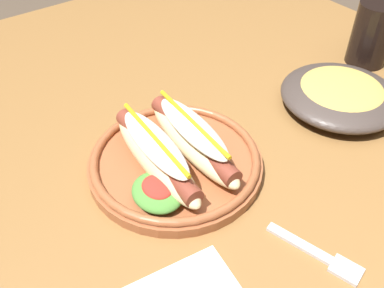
{
  "coord_description": "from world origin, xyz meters",
  "views": [
    {
      "loc": [
        0.33,
        -0.34,
        1.18
      ],
      "look_at": [
        -0.03,
        -0.07,
        0.77
      ],
      "focal_mm": 39.93,
      "sensor_mm": 36.0,
      "label": 1
    }
  ],
  "objects_px": {
    "hot_dog_plate": "(174,156)",
    "side_bowl": "(340,94)",
    "fork": "(321,256)",
    "soda_cup": "(372,34)"
  },
  "relations": [
    {
      "from": "fork",
      "to": "soda_cup",
      "type": "distance_m",
      "value": 0.49
    },
    {
      "from": "soda_cup",
      "to": "hot_dog_plate",
      "type": "bearing_deg",
      "value": -87.6
    },
    {
      "from": "hot_dog_plate",
      "to": "side_bowl",
      "type": "distance_m",
      "value": 0.31
    },
    {
      "from": "hot_dog_plate",
      "to": "fork",
      "type": "distance_m",
      "value": 0.23
    },
    {
      "from": "fork",
      "to": "hot_dog_plate",
      "type": "bearing_deg",
      "value": 178.09
    },
    {
      "from": "fork",
      "to": "side_bowl",
      "type": "bearing_deg",
      "value": 109.94
    },
    {
      "from": "hot_dog_plate",
      "to": "side_bowl",
      "type": "relative_size",
      "value": 1.26
    },
    {
      "from": "fork",
      "to": "soda_cup",
      "type": "bearing_deg",
      "value": 105.02
    },
    {
      "from": "soda_cup",
      "to": "side_bowl",
      "type": "xyz_separation_m",
      "value": [
        0.06,
        -0.16,
        -0.03
      ]
    },
    {
      "from": "fork",
      "to": "soda_cup",
      "type": "xyz_separation_m",
      "value": [
        -0.24,
        0.42,
        0.06
      ]
    }
  ]
}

